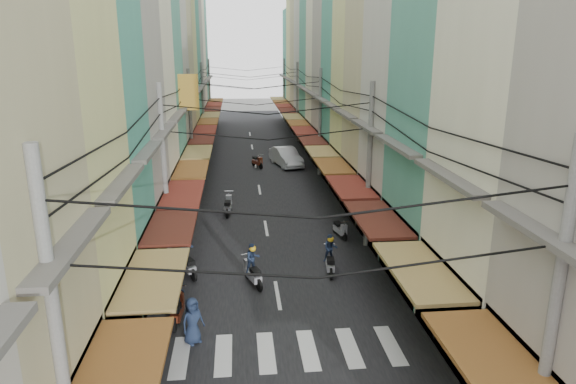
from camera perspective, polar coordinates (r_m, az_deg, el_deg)
ground at (r=23.04m, az=-1.57°, el=-9.14°), size 160.00×160.00×0.00m
road at (r=41.99m, az=-3.57°, el=2.45°), size 10.00×80.00×0.02m
sidewalk_left at (r=42.27m, az=-12.41°, el=2.22°), size 3.00×80.00×0.06m
sidewalk_right at (r=42.71m, az=5.18°, el=2.67°), size 3.00×80.00×0.06m
crosswalk at (r=17.78m, az=-0.09°, el=-17.24°), size 7.55×2.40×0.01m
building_row_left at (r=37.94m, az=-16.11°, el=15.34°), size 7.80×67.67×23.70m
building_row_right at (r=38.43m, az=8.71°, el=15.21°), size 7.80×68.98×22.59m
utility_poles at (r=36.00m, az=-3.43°, el=10.83°), size 10.20×66.13×8.20m
white_car at (r=43.53m, az=-0.21°, el=2.94°), size 5.80×3.34×1.92m
bicycle at (r=24.09m, az=15.57°, el=-8.60°), size 1.50×0.66×1.00m
moving_scooters at (r=25.04m, az=-4.62°, el=-5.72°), size 8.04×26.56×1.91m
parked_scooters at (r=20.57m, az=13.40°, el=-11.36°), size 12.99×15.74×1.02m
pedestrians at (r=25.03m, az=-10.46°, el=-4.86°), size 13.38×23.14×2.11m
market_umbrella at (r=19.08m, az=16.84°, el=-8.05°), size 2.40×2.40×2.53m
traffic_sign at (r=18.34m, az=15.98°, el=-9.75°), size 0.10×0.61×2.77m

